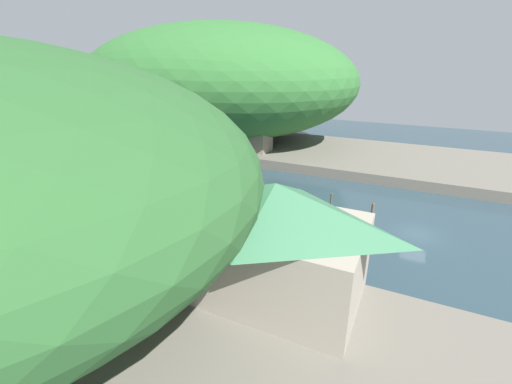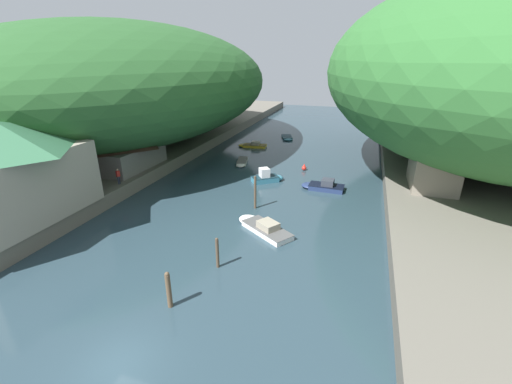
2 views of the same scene
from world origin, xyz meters
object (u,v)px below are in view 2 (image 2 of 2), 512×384
object	(u,v)px
boat_white_cruiser	(322,186)
person_on_quay	(118,175)
boat_red_skiff	(263,227)
boat_cabin_cruiser	(242,162)
boathouse_shed	(119,149)
right_bank_cottage	(436,160)
boat_moored_right	(287,138)
boat_open_rowboat	(268,177)
boat_navy_launch	(252,145)
channel_buoy_near	(304,168)
person_by_boathouse	(115,171)
waterfront_building	(7,170)

from	to	relation	value
boat_white_cruiser	person_on_quay	world-z (taller)	person_on_quay
boat_red_skiff	boat_cabin_cruiser	distance (m)	19.74
boathouse_shed	boat_cabin_cruiser	size ratio (longest dim) A/B	2.10
boathouse_shed	right_bank_cottage	distance (m)	35.63
boat_red_skiff	boat_moored_right	distance (m)	35.29
boat_open_rowboat	boat_moored_right	xyz separation A→B (m)	(-2.77, 22.72, -0.32)
boathouse_shed	boat_navy_launch	distance (m)	22.54
boathouse_shed	boat_cabin_cruiser	distance (m)	16.19
right_bank_cottage	channel_buoy_near	world-z (taller)	right_bank_cottage
boat_navy_launch	boat_open_rowboat	bearing A→B (deg)	-161.73
boat_red_skiff	boat_navy_launch	bearing A→B (deg)	54.82
boathouse_shed	channel_buoy_near	xyz separation A→B (m)	(21.04, 9.97, -3.35)
boat_open_rowboat	boat_moored_right	bearing A→B (deg)	149.49
boat_cabin_cruiser	boat_navy_launch	bearing A→B (deg)	-94.15
boathouse_shed	person_by_boathouse	distance (m)	5.05
channel_buoy_near	boathouse_shed	bearing A→B (deg)	-154.63
boat_white_cruiser	boat_open_rowboat	bearing A→B (deg)	87.29
boat_red_skiff	boat_white_cruiser	distance (m)	12.08
boat_cabin_cruiser	boat_red_skiff	bearing A→B (deg)	101.52
boat_open_rowboat	boat_moored_right	world-z (taller)	boat_open_rowboat
channel_buoy_near	person_on_quay	world-z (taller)	person_on_quay
boat_white_cruiser	boat_moored_right	bearing A→B (deg)	24.43
boat_open_rowboat	boat_cabin_cruiser	world-z (taller)	boat_open_rowboat
boat_navy_launch	boat_cabin_cruiser	world-z (taller)	boat_navy_launch
boat_cabin_cruiser	person_on_quay	distance (m)	17.60
right_bank_cottage	boat_moored_right	distance (m)	31.14
right_bank_cottage	boat_white_cruiser	bearing A→B (deg)	-178.34
boathouse_shed	boat_white_cruiser	distance (m)	24.78
boathouse_shed	person_by_boathouse	size ratio (longest dim) A/B	5.65
boat_navy_launch	person_by_boathouse	bearing A→B (deg)	154.99
boat_navy_launch	boat_open_rowboat	size ratio (longest dim) A/B	1.20
boat_navy_launch	boat_white_cruiser	bearing A→B (deg)	-145.68
right_bank_cottage	boat_open_rowboat	distance (m)	18.23
waterfront_building	boat_navy_launch	bearing A→B (deg)	74.36
boat_open_rowboat	person_by_boathouse	world-z (taller)	person_by_boathouse
boat_cabin_cruiser	person_on_quay	size ratio (longest dim) A/B	2.69
person_by_boathouse	boat_white_cruiser	bearing A→B (deg)	-91.94
boat_open_rowboat	channel_buoy_near	size ratio (longest dim) A/B	4.36
waterfront_building	boat_moored_right	size ratio (longest dim) A/B	2.79
boat_open_rowboat	channel_buoy_near	xyz separation A→B (m)	(3.44, 5.61, -0.15)
right_bank_cottage	boat_red_skiff	world-z (taller)	right_bank_cottage
right_bank_cottage	person_on_quay	world-z (taller)	right_bank_cottage
boat_navy_launch	boat_moored_right	world-z (taller)	boat_navy_launch
boat_open_rowboat	boat_cabin_cruiser	bearing A→B (deg)	-174.03
right_bank_cottage	person_on_quay	size ratio (longest dim) A/B	3.92
right_bank_cottage	person_by_boathouse	world-z (taller)	right_bank_cottage
boat_cabin_cruiser	person_by_boathouse	world-z (taller)	person_by_boathouse
waterfront_building	person_on_quay	xyz separation A→B (m)	(2.79, 9.29, -3.25)
waterfront_building	person_by_boathouse	world-z (taller)	waterfront_building
person_by_boathouse	boat_moored_right	bearing A→B (deg)	-43.41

